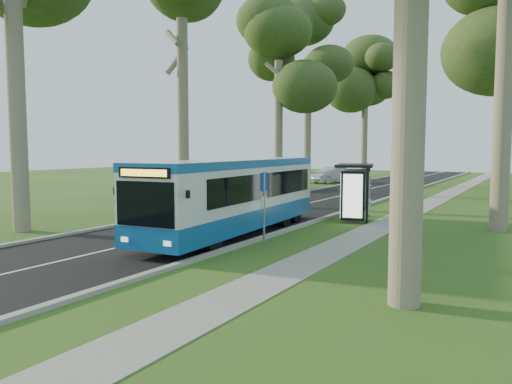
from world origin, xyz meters
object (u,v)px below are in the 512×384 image
Objects in this scene: bus at (235,196)px; bus_stop_sign at (264,199)px; car_white at (295,181)px; car_silver at (331,175)px; litter_bin at (346,210)px; bus_shelter at (355,181)px.

bus_stop_sign is (2.07, -1.33, 0.08)m from bus.
bus_stop_sign reaches higher than car_white.
car_white is at bearing 104.99° from bus.
bus reaches higher than bus_stop_sign.
car_silver is at bearing 119.46° from bus_stop_sign.
car_white reaches higher than litter_bin.
car_silver reaches higher than litter_bin.
car_white is (-9.47, 14.19, 0.34)m from litter_bin.
car_white is at bearing 109.12° from bus_shelter.
bus_stop_sign is 3.08× the size of litter_bin.
bus is 4.36× the size of bus_stop_sign.
bus_stop_sign is at bearing -84.41° from car_white.
bus_stop_sign is 7.66m from litter_bin.
bus_shelter is at bearing -72.63° from car_white.
bus_stop_sign is 23.61m from car_white.
car_silver is at bearing 113.01° from litter_bin.
car_white is 0.93× the size of car_silver.
litter_bin is (0.35, 7.56, -1.19)m from bus_stop_sign.
bus is 3.32× the size of bus_shelter.
bus_stop_sign is 7.33m from bus_shelter.
bus is at bearing -111.20° from litter_bin.
bus_shelter is at bearing 95.67° from bus_stop_sign.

